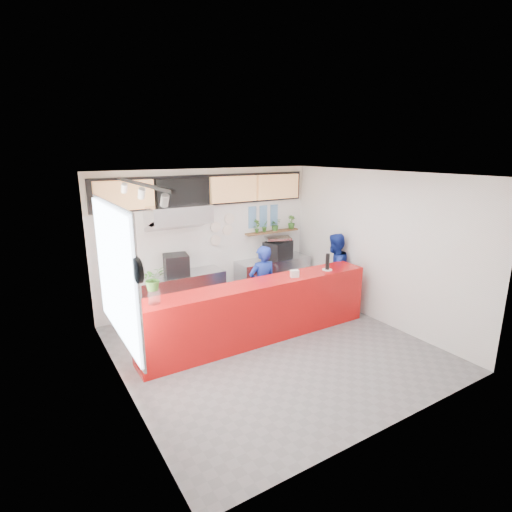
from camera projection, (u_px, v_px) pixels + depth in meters
name	position (u px, v px, depth m)	size (l,w,h in m)	color
floor	(272.00, 348.00, 7.03)	(5.00, 5.00, 0.00)	slate
ceiling	(274.00, 174.00, 6.26)	(5.00, 5.00, 0.00)	silver
wall_back	(209.00, 239.00, 8.70)	(5.00, 5.00, 0.00)	white
wall_left	(119.00, 293.00, 5.37)	(5.00, 5.00, 0.00)	white
wall_right	(377.00, 247.00, 7.91)	(5.00, 5.00, 0.00)	white
service_counter	(260.00, 311.00, 7.22)	(4.50, 0.60, 1.10)	red
cream_band	(207.00, 188.00, 8.41)	(5.00, 0.02, 0.80)	beige
prep_bench	(182.00, 295.00, 8.32)	(1.80, 0.60, 0.90)	#B2B5BA
panini_oven	(176.00, 265.00, 8.11)	(0.47, 0.47, 0.42)	black
extraction_hood	(178.00, 214.00, 7.84)	(1.20, 0.70, 0.35)	#B2B5BA
hood_lip	(179.00, 224.00, 7.89)	(1.20, 0.70, 0.08)	#B2B5BA
right_bench	(273.00, 277.00, 9.48)	(1.80, 0.60, 0.90)	#B2B5BA
espresso_machine	(278.00, 250.00, 9.38)	(0.63, 0.45, 0.40)	black
espresso_tray	(278.00, 238.00, 9.31)	(0.57, 0.40, 0.05)	#ABAEB3
herb_shelf	(272.00, 232.00, 9.43)	(1.40, 0.18, 0.04)	brown
menu_board_far_left	(125.00, 195.00, 7.44)	(1.10, 0.10, 0.55)	tan
menu_board_mid_left	(183.00, 192.00, 8.03)	(1.10, 0.10, 0.55)	black
menu_board_mid_right	(234.00, 189.00, 8.62)	(1.10, 0.10, 0.55)	tan
menu_board_far_right	(278.00, 187.00, 9.21)	(1.10, 0.10, 0.55)	tan
soffit	(208.00, 190.00, 8.40)	(4.80, 0.04, 0.65)	black
window_pane	(115.00, 273.00, 5.58)	(0.04, 2.20, 1.90)	silver
window_frame	(116.00, 273.00, 5.59)	(0.03, 2.30, 2.00)	#B2B5BA
wall_clock_rim	(138.00, 271.00, 4.51)	(0.30, 0.30, 0.05)	black
wall_clock_face	(141.00, 270.00, 4.53)	(0.26, 0.26, 0.02)	white
track_rail	(141.00, 184.00, 5.21)	(0.05, 2.40, 0.04)	black
dec_plate_a	(215.00, 227.00, 8.69)	(0.24, 0.24, 0.03)	silver
dec_plate_b	(228.00, 230.00, 8.86)	(0.24, 0.24, 0.03)	silver
dec_plate_c	(216.00, 240.00, 8.76)	(0.24, 0.24, 0.03)	silver
dec_plate_d	(229.00, 219.00, 8.82)	(0.24, 0.24, 0.03)	silver
photo_frame_a	(252.00, 212.00, 9.11)	(0.20, 0.02, 0.25)	#598CBF
photo_frame_b	(263.00, 211.00, 9.26)	(0.20, 0.02, 0.25)	#598CBF
photo_frame_c	(274.00, 210.00, 9.42)	(0.20, 0.02, 0.25)	#598CBF
photo_frame_d	(252.00, 223.00, 9.18)	(0.20, 0.02, 0.25)	#598CBF
photo_frame_e	(263.00, 222.00, 9.33)	(0.20, 0.02, 0.25)	#598CBF
photo_frame_f	(274.00, 220.00, 9.48)	(0.20, 0.02, 0.25)	#598CBF
staff_center	(262.00, 285.00, 7.84)	(0.58, 0.38, 1.60)	navy
staff_right	(334.00, 270.00, 8.73)	(0.80, 0.62, 1.64)	navy
herb_a	(257.00, 226.00, 9.16)	(0.17, 0.12, 0.32)	#316222
herb_b	(265.00, 226.00, 9.28)	(0.14, 0.12, 0.26)	#316222
herb_c	(275.00, 225.00, 9.43)	(0.25, 0.22, 0.28)	#316222
herb_d	(291.00, 222.00, 9.67)	(0.18, 0.16, 0.32)	#316222
glass_vase	(154.00, 297.00, 6.06)	(0.18, 0.18, 0.22)	silver
basil_vase	(153.00, 279.00, 5.99)	(0.33, 0.28, 0.36)	#316222
napkin_holder	(295.00, 274.00, 7.34)	(0.15, 0.09, 0.13)	silver
white_plate	(327.00, 270.00, 7.79)	(0.19, 0.19, 0.01)	silver
pepper_mill	(328.00, 262.00, 7.75)	(0.08, 0.08, 0.31)	black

